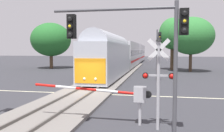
# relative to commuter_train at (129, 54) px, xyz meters

# --- Properties ---
(ground_plane) EXTENTS (220.00, 220.00, 0.00)m
(ground_plane) POSITION_rel_commuter_train_xyz_m (-0.00, -29.49, -2.73)
(ground_plane) COLOR #333338
(road_centre_stripe) EXTENTS (44.00, 0.20, 0.01)m
(road_centre_stripe) POSITION_rel_commuter_train_xyz_m (-0.00, -29.49, -2.73)
(road_centre_stripe) COLOR beige
(road_centre_stripe) RESTS_ON ground
(railway_track) EXTENTS (4.40, 80.00, 0.32)m
(railway_track) POSITION_rel_commuter_train_xyz_m (-0.00, -29.49, -2.64)
(railway_track) COLOR slate
(railway_track) RESTS_ON ground
(commuter_train) EXTENTS (3.04, 59.80, 5.16)m
(commuter_train) POSITION_rel_commuter_train_xyz_m (0.00, 0.00, 0.00)
(commuter_train) COLOR #B2B7C1
(commuter_train) RESTS_ON railway_track
(crossing_gate_near) EXTENTS (5.75, 0.40, 1.82)m
(crossing_gate_near) POSITION_rel_commuter_train_xyz_m (4.24, -36.47, -1.31)
(crossing_gate_near) COLOR #B7B7BC
(crossing_gate_near) RESTS_ON ground
(crossing_signal_mast) EXTENTS (1.36, 0.44, 4.06)m
(crossing_signal_mast) POSITION_rel_commuter_train_xyz_m (5.68, -36.96, -0.25)
(crossing_signal_mast) COLOR #B2B2B7
(crossing_signal_mast) RESTS_ON ground
(traffic_signal_far_side) EXTENTS (0.53, 0.38, 5.69)m
(traffic_signal_far_side) POSITION_rel_commuter_train_xyz_m (5.73, -21.05, 1.08)
(traffic_signal_far_side) COLOR #4C4C51
(traffic_signal_far_side) RESTS_ON ground
(traffic_signal_near_right) EXTENTS (5.40, 0.38, 5.34)m
(traffic_signal_near_right) POSITION_rel_commuter_train_xyz_m (4.85, -37.86, 1.32)
(traffic_signal_near_right) COLOR #4C4C51
(traffic_signal_near_right) RESTS_ON ground
(pine_left_background) EXTENTS (7.45, 7.45, 8.54)m
(pine_left_background) POSITION_rel_commuter_train_xyz_m (-14.01, -6.10, 2.67)
(pine_left_background) COLOR brown
(pine_left_background) RESTS_ON ground
(elm_centre_background) EXTENTS (4.62, 4.62, 9.02)m
(elm_centre_background) POSITION_rel_commuter_train_xyz_m (8.18, -5.27, 3.50)
(elm_centre_background) COLOR brown
(elm_centre_background) RESTS_ON ground
(oak_far_right) EXTENTS (7.13, 7.13, 8.68)m
(oak_far_right) POSITION_rel_commuter_train_xyz_m (10.86, -8.19, 2.96)
(oak_far_right) COLOR #4C3828
(oak_far_right) RESTS_ON ground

